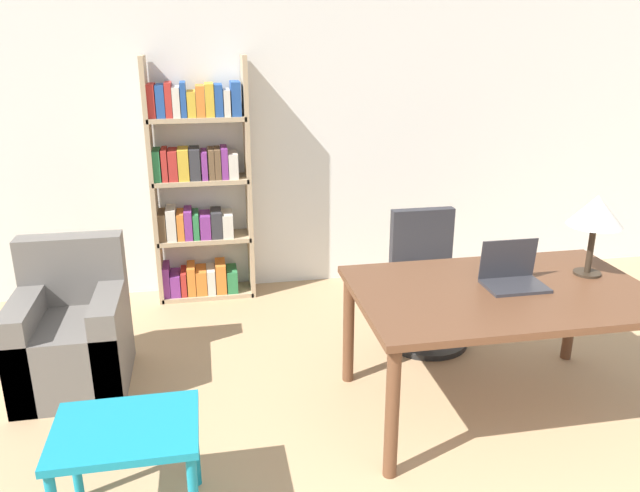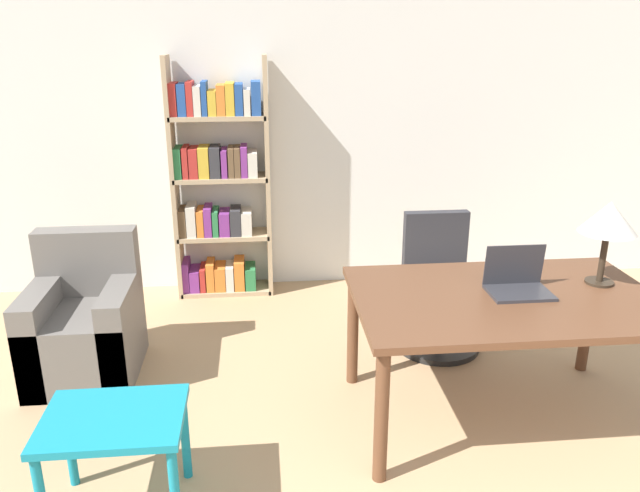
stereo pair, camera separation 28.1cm
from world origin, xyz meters
TOP-DOWN VIEW (x-y plane):
  - wall_back at (0.00, 4.53)m, footprint 8.00×0.06m
  - desk at (0.49, 2.32)m, footprint 1.65×1.05m
  - laptop at (0.57, 2.37)m, footprint 0.33×0.24m
  - table_lamp at (1.08, 2.44)m, footprint 0.31×0.31m
  - office_chair at (0.40, 3.25)m, footprint 0.59×0.59m
  - side_table_blue at (-1.50, 1.77)m, footprint 0.62×0.48m
  - armchair at (-1.97, 3.08)m, footprint 0.65×0.71m
  - bookshelf at (-1.16, 4.34)m, footprint 0.79×0.28m

SIDE VIEW (x-z plane):
  - armchair at x=-1.97m, z-range -0.14..0.76m
  - office_chair at x=0.40m, z-range -0.07..0.86m
  - side_table_blue at x=-1.50m, z-range 0.17..0.68m
  - desk at x=0.49m, z-range 0.30..1.06m
  - laptop at x=0.57m, z-range 0.69..0.94m
  - bookshelf at x=-1.16m, z-range -0.06..1.89m
  - table_lamp at x=1.08m, z-range 0.90..1.38m
  - wall_back at x=0.00m, z-range 0.00..2.70m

